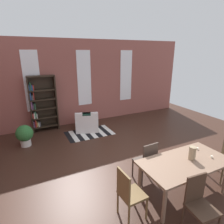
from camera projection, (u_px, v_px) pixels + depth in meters
name	position (u px, v px, depth m)	size (l,w,h in m)	color
ground_plane	(139.00, 172.00, 4.57)	(10.53, 10.53, 0.00)	#3B231A
back_wall_brick	(84.00, 82.00, 7.47)	(9.10, 0.12, 3.25)	#965249
window_pane_0	(32.00, 82.00, 6.55)	(0.55, 0.02, 2.11)	white
window_pane_1	(84.00, 78.00, 7.36)	(0.55, 0.02, 2.11)	white
window_pane_2	(126.00, 76.00, 8.16)	(0.55, 0.02, 2.11)	white
dining_table	(185.00, 165.00, 3.65)	(1.78, 0.91, 0.77)	#7F614D
vase_on_table	(192.00, 153.00, 3.65)	(0.14, 0.14, 0.27)	#998466
tealight_candle_0	(212.00, 157.00, 3.73)	(0.04, 0.04, 0.04)	silver
tealight_candle_1	(197.00, 149.00, 4.04)	(0.04, 0.04, 0.04)	silver
dining_chair_head_left	(129.00, 193.00, 3.16)	(0.41, 0.41, 0.95)	brown
dining_chair_near_left	(199.00, 203.00, 2.95)	(0.43, 0.43, 0.95)	#3E2A1E
dining_chair_far_left	(146.00, 160.00, 4.11)	(0.41, 0.41, 0.95)	#43362E
bookshelf_tall	(42.00, 104.00, 6.74)	(0.93, 0.30, 2.00)	#2D2319
armchair_white	(87.00, 123.00, 6.95)	(1.01, 1.01, 0.75)	silver
potted_plant_window	(25.00, 134.00, 5.73)	(0.51, 0.51, 0.67)	silver
striped_rug	(89.00, 133.00, 6.74)	(1.63, 0.98, 0.01)	black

